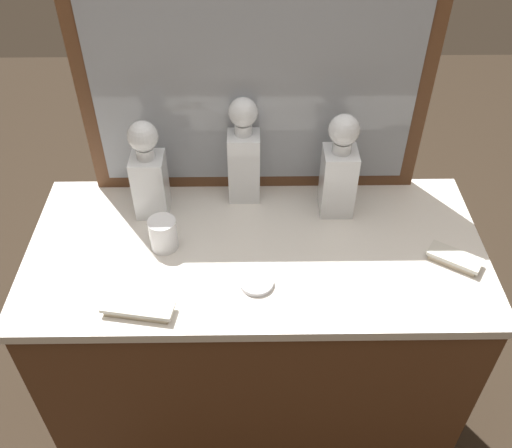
{
  "coord_description": "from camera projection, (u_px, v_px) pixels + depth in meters",
  "views": [
    {
      "loc": [
        -0.01,
        -1.05,
        1.95
      ],
      "look_at": [
        0.0,
        0.0,
        1.0
      ],
      "focal_mm": 39.72,
      "sensor_mm": 36.0,
      "label": 1
    }
  ],
  "objects": [
    {
      "name": "crystal_decanter_far_right",
      "position": [
        244.0,
        159.0,
        1.55
      ],
      "size": [
        0.09,
        0.09,
        0.31
      ],
      "color": "white",
      "rests_on": "dresser"
    },
    {
      "name": "crystal_decanter_front",
      "position": [
        149.0,
        178.0,
        1.5
      ],
      "size": [
        0.09,
        0.09,
        0.29
      ],
      "color": "white",
      "rests_on": "dresser"
    },
    {
      "name": "ground_plane",
      "position": [
        256.0,
        423.0,
        2.09
      ],
      "size": [
        6.0,
        6.0,
        0.0
      ],
      "primitive_type": "plane",
      "color": "#2D2319"
    },
    {
      "name": "dresser_mirror",
      "position": [
        255.0,
        75.0,
        1.43
      ],
      "size": [
        0.92,
        0.03,
        0.7
      ],
      "color": "brown",
      "rests_on": "dresser"
    },
    {
      "name": "crystal_decanter_far_left",
      "position": [
        339.0,
        174.0,
        1.5
      ],
      "size": [
        0.09,
        0.09,
        0.3
      ],
      "color": "white",
      "rests_on": "dresser"
    },
    {
      "name": "porcelain_dish",
      "position": [
        255.0,
        283.0,
        1.37
      ],
      "size": [
        0.08,
        0.08,
        0.01
      ],
      "color": "silver",
      "rests_on": "dresser"
    },
    {
      "name": "silver_brush_right",
      "position": [
        138.0,
        309.0,
        1.3
      ],
      "size": [
        0.17,
        0.08,
        0.02
      ],
      "color": "#B7A88C",
      "rests_on": "dresser"
    },
    {
      "name": "dresser",
      "position": [
        256.0,
        350.0,
        1.78
      ],
      "size": [
        1.19,
        0.56,
        0.92
      ],
      "color": "brown",
      "rests_on": "ground_plane"
    },
    {
      "name": "crystal_tumbler_right",
      "position": [
        163.0,
        235.0,
        1.45
      ],
      "size": [
        0.07,
        0.07,
        0.09
      ],
      "color": "white",
      "rests_on": "dresser"
    },
    {
      "name": "silver_brush_far_right",
      "position": [
        454.0,
        259.0,
        1.42
      ],
      "size": [
        0.14,
        0.12,
        0.02
      ],
      "color": "#B7A88C",
      "rests_on": "dresser"
    }
  ]
}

